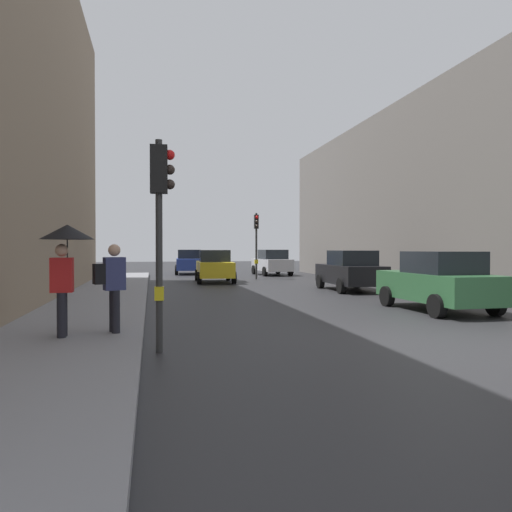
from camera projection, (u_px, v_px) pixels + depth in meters
name	position (u px, v px, depth m)	size (l,w,h in m)	color
ground_plane	(447.00, 342.00, 9.40)	(120.00, 120.00, 0.00)	#28282B
sidewalk_kerb	(92.00, 310.00, 13.68)	(2.98, 40.00, 0.16)	gray
building_facade_right	(500.00, 198.00, 24.55)	(12.00, 30.11, 8.92)	slate
traffic_light_near_left	(160.00, 206.00, 8.44)	(0.44, 0.25, 3.76)	#2D2D2D
traffic_light_far_median	(256.00, 234.00, 28.75)	(0.25, 0.43, 3.98)	#2D2D2D
car_blue_van	(189.00, 262.00, 34.65)	(2.21, 4.30, 1.76)	navy
car_silver_hatchback	(272.00, 262.00, 33.20)	(2.21, 4.30, 1.76)	#BCBCC1
car_dark_suv	(350.00, 271.00, 20.91)	(2.12, 4.25, 1.76)	black
car_yellow_taxi	(215.00, 266.00, 26.27)	(2.18, 4.28, 1.76)	yellow
car_green_estate	(438.00, 281.00, 14.10)	(2.04, 4.21, 1.76)	#2D6038
pedestrian_with_umbrella	(66.00, 249.00, 9.11)	(1.00, 1.00, 2.14)	black
pedestrian_with_grey_backpack	(112.00, 283.00, 9.57)	(0.65, 0.44, 1.77)	black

